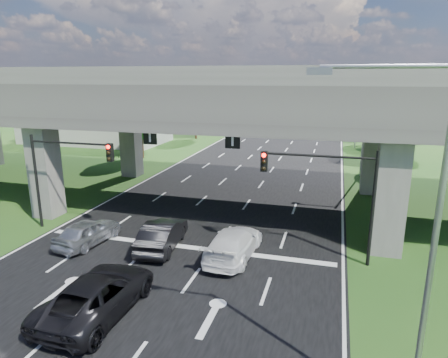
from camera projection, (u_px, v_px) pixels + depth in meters
The scene contains 19 objects.
ground at pixel (157, 276), 19.54m from camera, with size 160.00×160.00×0.00m, color #1E4616.
road at pixel (216, 211), 28.85m from camera, with size 18.00×120.00×0.03m, color black.
overpass at pixel (224, 98), 28.73m from camera, with size 80.00×15.00×10.00m.
warehouse at pixel (96, 128), 58.49m from camera, with size 20.00×10.00×4.00m, color #9E9E99.
signal_right at pixel (329, 184), 20.10m from camera, with size 5.76×0.54×6.00m.
signal_left at pixel (64, 166), 24.22m from camera, with size 5.76×0.54×6.00m.
streetlight_near at pixel (418, 228), 9.82m from camera, with size 3.38×0.25×10.00m.
streetlight_far at pixel (361, 115), 37.76m from camera, with size 3.38×0.25×10.00m.
streetlight_beyond at pixel (355, 104), 52.66m from camera, with size 3.38×0.25×10.00m.
tree_left_near at pixel (141, 117), 46.22m from camera, with size 4.50×4.50×7.80m.
tree_left_mid at pixel (149, 116), 54.63m from camera, with size 3.91×3.90×6.76m.
tree_left_far at pixel (196, 105), 60.78m from camera, with size 4.80×4.80×8.32m.
tree_right_near at pixel (388, 126), 41.05m from camera, with size 4.20×4.20×7.28m.
tree_right_mid at pixel (407, 121), 47.79m from camera, with size 3.91×3.90×6.76m.
tree_right_far at pixel (368, 110), 56.14m from camera, with size 4.50×4.50×7.80m.
car_silver at pixel (88, 232), 22.96m from camera, with size 1.75×4.36×1.49m, color silver.
car_dark at pixel (162, 235), 22.40m from camera, with size 1.70×4.88×1.61m, color black.
car_white at pixel (233, 243), 21.32m from camera, with size 2.17×5.35×1.55m, color silver.
car_trailing at pixel (98, 295), 16.23m from camera, with size 2.73×5.92×1.65m, color black.
Camera 1 is at (7.99, -16.16, 9.50)m, focal length 32.00 mm.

